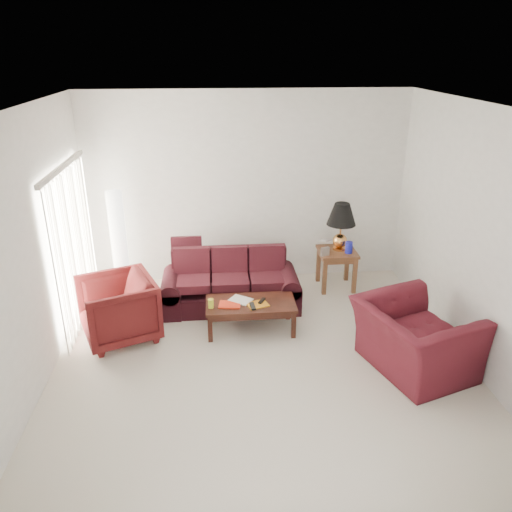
% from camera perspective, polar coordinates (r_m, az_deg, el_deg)
% --- Properties ---
extents(floor, '(5.00, 5.00, 0.00)m').
position_cam_1_polar(floor, '(6.23, 0.69, -12.01)').
color(floor, beige).
rests_on(floor, ground).
extents(blinds, '(0.10, 2.00, 2.16)m').
position_cam_1_polar(blinds, '(7.11, -20.16, 0.97)').
color(blinds, silver).
rests_on(blinds, ground).
extents(sofa, '(2.05, 1.00, 0.81)m').
position_cam_1_polar(sofa, '(7.26, -2.96, -2.92)').
color(sofa, black).
rests_on(sofa, ground).
extents(throw_pillow, '(0.46, 0.23, 0.48)m').
position_cam_1_polar(throw_pillow, '(7.62, -7.91, 0.50)').
color(throw_pillow, black).
rests_on(throw_pillow, sofa).
extents(end_table, '(0.60, 0.60, 0.63)m').
position_cam_1_polar(end_table, '(7.98, 9.14, -1.46)').
color(end_table, '#532F1C').
rests_on(end_table, ground).
extents(table_lamp, '(0.52, 0.52, 0.75)m').
position_cam_1_polar(table_lamp, '(7.78, 9.67, 3.31)').
color(table_lamp, '#E19446').
rests_on(table_lamp, end_table).
extents(clock, '(0.14, 0.09, 0.13)m').
position_cam_1_polar(clock, '(7.62, 7.90, 0.51)').
color(clock, '#B1B1B5').
rests_on(clock, end_table).
extents(blue_canister, '(0.14, 0.14, 0.18)m').
position_cam_1_polar(blue_canister, '(7.77, 10.56, 0.96)').
color(blue_canister, '#1B1EB1').
rests_on(blue_canister, end_table).
extents(picture_frame, '(0.21, 0.22, 0.06)m').
position_cam_1_polar(picture_frame, '(8.01, 7.92, 1.81)').
color(picture_frame, '#AFAFB4').
rests_on(picture_frame, end_table).
extents(floor_lamp, '(0.30, 0.30, 1.67)m').
position_cam_1_polar(floor_lamp, '(7.73, -15.38, 1.35)').
color(floor_lamp, silver).
rests_on(floor_lamp, ground).
extents(armchair_left, '(1.20, 1.18, 0.84)m').
position_cam_1_polar(armchair_left, '(6.73, -15.49, -5.85)').
color(armchair_left, '#471011').
rests_on(armchair_left, ground).
extents(armchair_right, '(1.44, 1.54, 0.81)m').
position_cam_1_polar(armchair_right, '(6.19, 17.65, -8.99)').
color(armchair_right, '#461018').
rests_on(armchair_right, ground).
extents(coffee_table, '(1.30, 0.86, 0.42)m').
position_cam_1_polar(coffee_table, '(6.76, -0.61, -6.87)').
color(coffee_table, black).
rests_on(coffee_table, ground).
extents(magazine_red, '(0.31, 0.25, 0.02)m').
position_cam_1_polar(magazine_red, '(6.60, -3.02, -5.57)').
color(magazine_red, red).
rests_on(magazine_red, coffee_table).
extents(magazine_white, '(0.35, 0.34, 0.02)m').
position_cam_1_polar(magazine_white, '(6.71, -1.78, -5.05)').
color(magazine_white, silver).
rests_on(magazine_white, coffee_table).
extents(magazine_orange, '(0.32, 0.28, 0.02)m').
position_cam_1_polar(magazine_orange, '(6.59, 0.17, -5.57)').
color(magazine_orange, '#B87115').
rests_on(magazine_orange, coffee_table).
extents(remote_a, '(0.07, 0.19, 0.02)m').
position_cam_1_polar(remote_a, '(6.51, -0.38, -5.75)').
color(remote_a, black).
rests_on(remote_a, coffee_table).
extents(remote_b, '(0.11, 0.16, 0.02)m').
position_cam_1_polar(remote_b, '(6.64, 0.67, -5.13)').
color(remote_b, black).
rests_on(remote_b, coffee_table).
extents(yellow_glass, '(0.08, 0.08, 0.12)m').
position_cam_1_polar(yellow_glass, '(6.53, -5.18, -5.42)').
color(yellow_glass, gold).
rests_on(yellow_glass, coffee_table).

